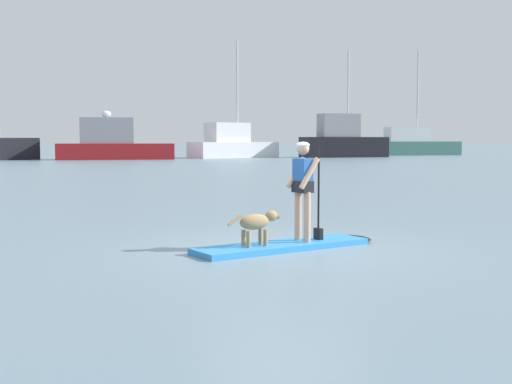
% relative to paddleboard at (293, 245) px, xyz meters
% --- Properties ---
extents(ground_plane, '(400.00, 400.00, 0.00)m').
position_rel_paddleboard_xyz_m(ground_plane, '(-0.23, -0.03, -0.05)').
color(ground_plane, slate).
extents(paddleboard, '(3.52, 1.19, 0.10)m').
position_rel_paddleboard_xyz_m(paddleboard, '(0.00, 0.00, 0.00)').
color(paddleboard, '#338CD8').
rests_on(paddleboard, ground_plane).
extents(person_paddler, '(0.63, 0.52, 1.71)m').
position_rel_paddleboard_xyz_m(person_paddler, '(0.22, 0.03, 1.05)').
color(person_paddler, tan).
rests_on(person_paddler, paddleboard).
extents(dog, '(1.02, 0.29, 0.57)m').
position_rel_paddleboard_xyz_m(dog, '(-0.73, -0.09, 0.43)').
color(dog, '#997A51').
rests_on(dog, paddleboard).
extents(moored_boat_far_starboard, '(11.25, 5.48, 4.57)m').
position_rel_paddleboard_xyz_m(moored_boat_far_starboard, '(9.96, 52.57, 1.41)').
color(moored_boat_far_starboard, maroon).
rests_on(moored_boat_far_starboard, ground_plane).
extents(moored_boat_port, '(9.50, 4.69, 12.02)m').
position_rel_paddleboard_xyz_m(moored_boat_port, '(22.67, 53.45, 1.32)').
color(moored_boat_port, white).
rests_on(moored_boat_port, ground_plane).
extents(moored_boat_far_port, '(9.60, 4.30, 11.32)m').
position_rel_paddleboard_xyz_m(moored_boat_far_port, '(34.13, 50.08, 1.69)').
color(moored_boat_far_port, black).
rests_on(moored_boat_far_port, ground_plane).
extents(moored_boat_starboard, '(11.94, 5.11, 12.59)m').
position_rel_paddleboard_xyz_m(moored_boat_starboard, '(46.84, 54.27, 1.25)').
color(moored_boat_starboard, '#3F7266').
rests_on(moored_boat_starboard, ground_plane).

